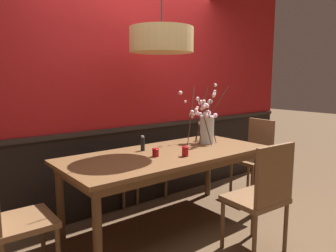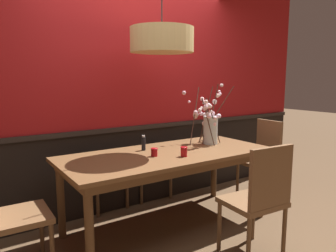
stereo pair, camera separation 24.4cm
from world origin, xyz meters
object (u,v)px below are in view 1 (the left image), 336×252
at_px(chair_near_side_right, 263,193).
at_px(vase_with_blossoms, 206,125).
at_px(candle_holder_nearer_center, 185,151).
at_px(chair_far_side_left, 96,165).
at_px(dining_table, 168,160).
at_px(chair_head_east_end, 255,154).
at_px(chair_far_side_right, 141,156).
at_px(pendant_lamp, 161,40).
at_px(condiment_bottle, 143,144).
at_px(candle_holder_nearer_edge, 156,152).
at_px(chair_head_west_end, 12,216).

relative_size(chair_near_side_right, vase_with_blossoms, 1.47).
bearing_deg(candle_holder_nearer_center, chair_far_side_left, 108.74).
xyz_separation_m(dining_table, chair_head_east_end, (1.43, 0.01, -0.15)).
xyz_separation_m(chair_far_side_right, pendant_lamp, (-0.30, -0.82, 1.33)).
bearing_deg(chair_near_side_right, chair_head_east_end, 38.55).
bearing_deg(chair_head_east_end, chair_far_side_right, 142.23).
bearing_deg(chair_head_east_end, condiment_bottle, 172.48).
bearing_deg(chair_far_side_right, vase_with_blossoms, -67.05).
height_order(chair_near_side_right, condiment_bottle, chair_near_side_right).
height_order(chair_far_side_right, chair_near_side_right, chair_near_side_right).
height_order(chair_far_side_left, candle_holder_nearer_edge, chair_far_side_left).
height_order(chair_near_side_right, candle_holder_nearer_edge, chair_near_side_right).
height_order(chair_far_side_left, candle_holder_nearer_center, chair_far_side_left).
distance_m(chair_head_west_end, pendant_lamp, 1.95).
bearing_deg(chair_head_west_end, candle_holder_nearer_center, -9.19).
bearing_deg(candle_holder_nearer_center, chair_head_east_end, 9.31).
relative_size(chair_far_side_right, chair_near_side_right, 0.96).
bearing_deg(candle_holder_nearer_center, dining_table, 97.82).
xyz_separation_m(chair_far_side_left, chair_near_side_right, (0.64, -1.78, 0.03)).
relative_size(chair_head_east_end, candle_holder_nearer_center, 10.63).
height_order(chair_far_side_right, vase_with_blossoms, vase_with_blossoms).
bearing_deg(chair_head_east_end, chair_head_west_end, 179.86).
xyz_separation_m(chair_head_east_end, chair_far_side_right, (-1.14, 0.89, -0.02)).
distance_m(chair_near_side_right, condiment_bottle, 1.23).
relative_size(dining_table, chair_far_side_right, 2.25).
relative_size(dining_table, vase_with_blossoms, 3.15).
relative_size(vase_with_blossoms, candle_holder_nearer_center, 7.21).
distance_m(chair_far_side_left, candle_holder_nearer_edge, 1.00).
distance_m(chair_near_side_right, candle_holder_nearer_center, 0.77).
height_order(chair_far_side_left, vase_with_blossoms, vase_with_blossoms).
bearing_deg(vase_with_blossoms, chair_head_east_end, -6.24).
bearing_deg(candle_holder_nearer_edge, vase_with_blossoms, 10.63).
bearing_deg(candle_holder_nearer_center, chair_near_side_right, -68.50).
relative_size(chair_far_side_left, vase_with_blossoms, 1.38).
bearing_deg(pendant_lamp, chair_far_side_left, 111.98).
xyz_separation_m(chair_head_west_end, candle_holder_nearer_edge, (1.24, -0.07, 0.30)).
relative_size(chair_near_side_right, pendant_lamp, 0.90).
xyz_separation_m(chair_head_west_end, vase_with_blossoms, (2.05, 0.08, 0.46)).
relative_size(vase_with_blossoms, condiment_bottle, 4.36).
bearing_deg(chair_head_west_end, pendant_lamp, 2.40).
height_order(vase_with_blossoms, condiment_bottle, vase_with_blossoms).
bearing_deg(chair_near_side_right, pendant_lamp, 107.93).
xyz_separation_m(candle_holder_nearer_edge, condiment_bottle, (0.04, 0.27, 0.03)).
bearing_deg(chair_head_west_end, chair_head_east_end, -0.14).
xyz_separation_m(chair_head_west_end, candle_holder_nearer_center, (1.46, -0.24, 0.31)).
xyz_separation_m(chair_head_west_end, chair_near_side_right, (1.72, -0.91, 0.03)).
relative_size(chair_head_west_end, vase_with_blossoms, 1.37).
bearing_deg(condiment_bottle, chair_head_east_end, -7.52).
distance_m(chair_head_east_end, chair_near_side_right, 1.45).
relative_size(chair_far_side_left, chair_head_east_end, 0.93).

